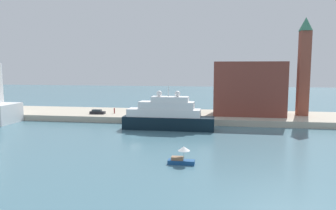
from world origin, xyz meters
TOP-DOWN VIEW (x-y plane):
  - ground at (0.00, 0.00)m, footprint 400.00×400.00m
  - quay_dock at (0.00, 26.29)m, footprint 110.00×20.58m
  - large_yacht at (5.57, 9.50)m, footprint 22.49×4.73m
  - small_motorboat at (12.45, -18.56)m, footprint 4.22×1.92m
  - harbor_building at (26.56, 26.56)m, footprint 19.83×10.08m
  - bell_tower at (41.70, 27.96)m, footprint 3.82×3.82m
  - parked_car at (-17.25, 21.32)m, footprint 4.44×1.63m
  - person_figure at (-12.57, 22.95)m, footprint 0.36×0.36m
  - mooring_bollard at (2.51, 17.46)m, footprint 0.56×0.56m

SIDE VIEW (x-z plane):
  - ground at x=0.00m, z-range 0.00..0.00m
  - quay_dock at x=0.00m, z-range 0.00..1.65m
  - small_motorboat at x=12.45m, z-range -0.29..2.57m
  - mooring_bollard at x=2.51m, z-range 1.65..2.37m
  - parked_car at x=-17.25m, z-range 1.56..2.88m
  - person_figure at x=-12.57m, z-range 1.59..3.39m
  - large_yacht at x=5.57m, z-range -2.23..8.87m
  - harbor_building at x=26.56m, z-range 1.65..16.91m
  - bell_tower at x=41.70m, z-range 2.67..30.18m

